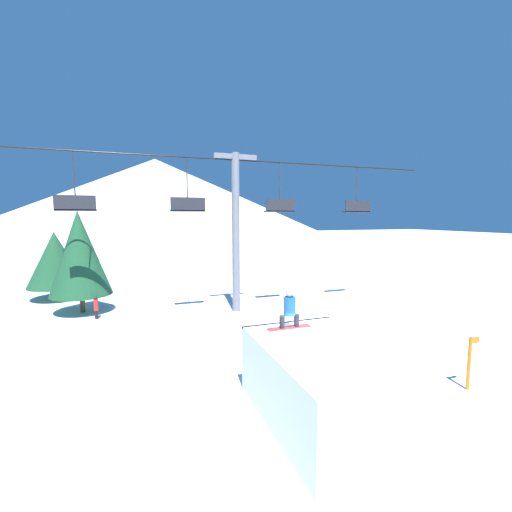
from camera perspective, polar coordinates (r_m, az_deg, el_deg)
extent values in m
plane|color=white|center=(11.19, 10.93, -22.14)|extent=(220.00, 220.00, 0.00)
cone|color=silver|center=(79.72, -16.32, 8.87)|extent=(81.99, 81.99, 17.93)
cube|color=white|center=(9.75, 11.31, -20.09)|extent=(3.09, 4.60, 2.00)
cube|color=silver|center=(11.23, 5.38, -11.01)|extent=(3.09, 0.10, 0.06)
cube|color=#B22D2D|center=(10.63, 5.58, -11.78)|extent=(1.39, 0.26, 0.03)
cylinder|color=black|center=(10.47, 4.36, -10.89)|extent=(0.16, 0.16, 0.38)
cylinder|color=black|center=(10.67, 6.79, -10.58)|extent=(0.16, 0.16, 0.38)
cylinder|color=#1E5693|center=(10.44, 5.62, -8.30)|extent=(0.35, 0.35, 0.55)
sphere|color=#B2B2B7|center=(10.34, 5.64, -6.13)|extent=(0.26, 0.26, 0.26)
cylinder|color=slate|center=(19.17, -3.38, 3.72)|extent=(0.43, 0.43, 8.83)
cube|color=slate|center=(19.42, -3.47, 16.24)|extent=(2.40, 0.24, 0.24)
cylinder|color=black|center=(19.39, -3.46, 15.66)|extent=(24.87, 0.08, 0.08)
cylinder|color=#28282D|center=(18.61, -28.03, 11.01)|extent=(0.06, 0.06, 2.76)
cube|color=#232328|center=(18.54, -27.80, 6.77)|extent=(1.80, 0.44, 0.08)
cube|color=#232328|center=(18.37, -27.94, 7.86)|extent=(1.80, 0.08, 0.70)
cylinder|color=#28282D|center=(18.65, -11.41, 11.63)|extent=(0.06, 0.06, 2.76)
cube|color=#232328|center=(18.57, -11.31, 7.39)|extent=(1.80, 0.44, 0.08)
cube|color=#232328|center=(18.41, -11.25, 8.49)|extent=(1.80, 0.08, 0.70)
cylinder|color=#28282D|center=(20.13, 3.94, 11.36)|extent=(0.06, 0.06, 2.76)
cube|color=#232328|center=(20.06, 3.91, 7.42)|extent=(1.80, 0.44, 0.08)
cube|color=#232328|center=(19.90, 4.13, 8.44)|extent=(1.80, 0.08, 0.70)
cylinder|color=#28282D|center=(22.76, 16.43, 10.55)|extent=(0.06, 0.06, 2.76)
cube|color=#232328|center=(22.70, 16.31, 7.07)|extent=(1.80, 0.44, 0.08)
cube|color=#232328|center=(22.56, 16.61, 7.96)|extent=(1.80, 0.08, 0.70)
cylinder|color=#4C3823|center=(21.77, -26.95, -7.05)|extent=(0.27, 0.27, 1.01)
cone|color=#194728|center=(21.31, -27.35, 0.46)|extent=(3.27, 3.27, 4.72)
cylinder|color=#4C3823|center=(26.02, -30.16, -5.30)|extent=(0.35, 0.35, 0.83)
cone|color=#194728|center=(25.69, -30.44, -0.46)|extent=(3.48, 3.48, 3.59)
cylinder|color=orange|center=(12.88, 31.97, -14.95)|extent=(0.10, 0.10, 1.69)
cube|color=orange|center=(12.78, 32.68, -11.71)|extent=(0.36, 0.02, 0.20)
cylinder|color=black|center=(20.12, -25.04, -8.85)|extent=(0.17, 0.17, 0.45)
cylinder|color=red|center=(19.99, -25.12, -7.40)|extent=(0.24, 0.24, 0.60)
sphere|color=#232328|center=(19.90, -25.17, -6.31)|extent=(0.18, 0.18, 0.18)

